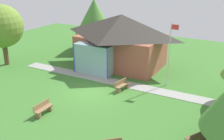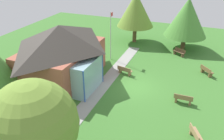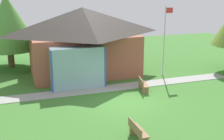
{
  "view_description": "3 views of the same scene",
  "coord_description": "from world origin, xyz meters",
  "px_view_note": "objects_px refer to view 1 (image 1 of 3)",
  "views": [
    {
      "loc": [
        10.48,
        -15.89,
        9.13
      ],
      "look_at": [
        0.6,
        2.3,
        1.27
      ],
      "focal_mm": 41.92,
      "sensor_mm": 36.0,
      "label": 1
    },
    {
      "loc": [
        -17.96,
        -5.02,
        11.14
      ],
      "look_at": [
        0.27,
        2.31,
        1.12
      ],
      "focal_mm": 38.0,
      "sensor_mm": 36.0,
      "label": 2
    },
    {
      "loc": [
        -6.02,
        -15.5,
        6.72
      ],
      "look_at": [
        0.15,
        2.85,
        1.25
      ],
      "focal_mm": 47.43,
      "sensor_mm": 36.0,
      "label": 3
    }
  ],
  "objects_px": {
    "bench_front_center": "(43,109)",
    "bench_lawn_far_right": "(197,137)",
    "pavilion": "(120,40)",
    "bench_rear_near_path": "(122,85)",
    "flagpole": "(170,52)",
    "tree_behind_pavilion_left": "(94,18)",
    "tree_west_hedge": "(2,26)"
  },
  "relations": [
    {
      "from": "pavilion",
      "to": "bench_rear_near_path",
      "type": "height_order",
      "value": "pavilion"
    },
    {
      "from": "bench_rear_near_path",
      "to": "tree_behind_pavilion_left",
      "type": "relative_size",
      "value": 0.25
    },
    {
      "from": "pavilion",
      "to": "bench_rear_near_path",
      "type": "xyz_separation_m",
      "value": [
        2.83,
        -5.17,
        -2.32
      ]
    },
    {
      "from": "bench_lawn_far_right",
      "to": "tree_west_hedge",
      "type": "relative_size",
      "value": 0.25
    },
    {
      "from": "pavilion",
      "to": "flagpole",
      "type": "distance_m",
      "value": 6.3
    },
    {
      "from": "pavilion",
      "to": "tree_west_hedge",
      "type": "xyz_separation_m",
      "value": [
        -10.51,
        -5.27,
        1.27
      ]
    },
    {
      "from": "pavilion",
      "to": "flagpole",
      "type": "height_order",
      "value": "flagpole"
    },
    {
      "from": "bench_front_center",
      "to": "tree_behind_pavilion_left",
      "type": "xyz_separation_m",
      "value": [
        -5.31,
        15.11,
        3.46
      ]
    },
    {
      "from": "flagpole",
      "to": "bench_front_center",
      "type": "relative_size",
      "value": 3.58
    },
    {
      "from": "bench_front_center",
      "to": "flagpole",
      "type": "bearing_deg",
      "value": 146.02
    },
    {
      "from": "pavilion",
      "to": "bench_rear_near_path",
      "type": "relative_size",
      "value": 5.79
    },
    {
      "from": "tree_behind_pavilion_left",
      "to": "tree_west_hedge",
      "type": "bearing_deg",
      "value": -118.84
    },
    {
      "from": "bench_rear_near_path",
      "to": "tree_west_hedge",
      "type": "distance_m",
      "value": 13.82
    },
    {
      "from": "pavilion",
      "to": "bench_rear_near_path",
      "type": "distance_m",
      "value": 6.34
    },
    {
      "from": "flagpole",
      "to": "bench_lawn_far_right",
      "type": "relative_size",
      "value": 3.56
    },
    {
      "from": "bench_front_center",
      "to": "tree_behind_pavilion_left",
      "type": "distance_m",
      "value": 16.38
    },
    {
      "from": "pavilion",
      "to": "tree_behind_pavilion_left",
      "type": "xyz_separation_m",
      "value": [
        -5.45,
        3.93,
        1.13
      ]
    },
    {
      "from": "pavilion",
      "to": "bench_lawn_far_right",
      "type": "relative_size",
      "value": 5.98
    },
    {
      "from": "bench_lawn_far_right",
      "to": "tree_behind_pavilion_left",
      "type": "xyz_separation_m",
      "value": [
        -15.17,
        13.46,
        3.46
      ]
    },
    {
      "from": "bench_front_center",
      "to": "bench_lawn_far_right",
      "type": "xyz_separation_m",
      "value": [
        9.86,
        1.65,
        0.0
      ]
    },
    {
      "from": "tree_west_hedge",
      "to": "tree_behind_pavilion_left",
      "type": "bearing_deg",
      "value": 61.16
    },
    {
      "from": "bench_rear_near_path",
      "to": "bench_lawn_far_right",
      "type": "xyz_separation_m",
      "value": [
        6.89,
        -4.36,
        0.0
      ]
    },
    {
      "from": "flagpole",
      "to": "bench_rear_near_path",
      "type": "bearing_deg",
      "value": -137.66
    },
    {
      "from": "pavilion",
      "to": "tree_west_hedge",
      "type": "distance_m",
      "value": 11.82
    },
    {
      "from": "flagpole",
      "to": "bench_front_center",
      "type": "bearing_deg",
      "value": -124.26
    },
    {
      "from": "pavilion",
      "to": "bench_front_center",
      "type": "relative_size",
      "value": 6.01
    },
    {
      "from": "bench_rear_near_path",
      "to": "flagpole",
      "type": "bearing_deg",
      "value": 143.87
    },
    {
      "from": "bench_front_center",
      "to": "bench_lawn_far_right",
      "type": "height_order",
      "value": "same"
    },
    {
      "from": "bench_lawn_far_right",
      "to": "tree_west_hedge",
      "type": "xyz_separation_m",
      "value": [
        -20.23,
        4.27,
        3.6
      ]
    },
    {
      "from": "bench_rear_near_path",
      "to": "tree_behind_pavilion_left",
      "type": "bearing_deg",
      "value": -126.18
    },
    {
      "from": "bench_rear_near_path",
      "to": "pavilion",
      "type": "bearing_deg",
      "value": -139.78
    },
    {
      "from": "tree_west_hedge",
      "to": "tree_behind_pavilion_left",
      "type": "distance_m",
      "value": 10.5
    }
  ]
}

